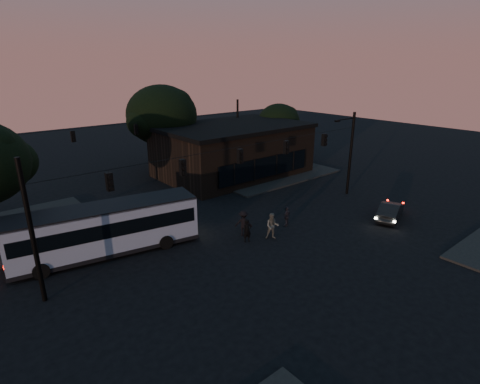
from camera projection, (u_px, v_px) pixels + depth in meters
ground at (280, 251)px, 24.10m from camera, size 120.00×120.00×0.00m
sidewalk_far_right at (265, 172)px, 41.52m from camera, size 14.00×10.00×0.15m
building at (233, 150)px, 40.27m from camera, size 15.40×10.41×5.40m
tree_behind at (162, 115)px, 40.49m from camera, size 7.60×7.60×9.43m
tree_right at (279, 122)px, 46.58m from camera, size 5.20×5.20×6.86m
signal_rig_near at (240, 172)px, 25.56m from camera, size 26.24×0.30×7.50m
signal_rig_far at (137, 141)px, 37.25m from camera, size 26.24×0.30×7.50m
bus at (106, 227)px, 23.36m from camera, size 11.60×4.58×3.19m
car at (390, 211)px, 28.99m from camera, size 4.29×2.66×1.34m
pedestrian_a at (247, 231)px, 25.18m from camera, size 0.66×0.51×1.61m
pedestrian_b at (272, 226)px, 25.59m from camera, size 1.15×1.12×1.86m
pedestrian_c at (287, 216)px, 27.67m from camera, size 0.98×0.63×1.54m
pedestrian_d at (244, 223)px, 26.12m from camera, size 1.36×1.30×1.86m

